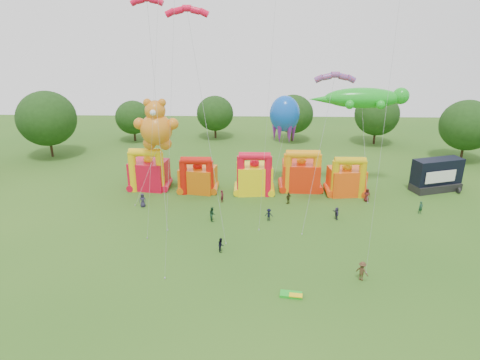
{
  "coord_description": "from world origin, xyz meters",
  "views": [
    {
      "loc": [
        -0.33,
        -31.61,
        23.47
      ],
      "look_at": [
        -1.81,
        18.0,
        5.03
      ],
      "focal_mm": 32.0,
      "sensor_mm": 36.0,
      "label": 1
    }
  ],
  "objects_px": {
    "spectator_0": "(143,200)",
    "spectator_4": "(288,198)",
    "bouncy_castle_2": "(254,177)",
    "bouncy_castle_0": "(149,173)",
    "octopus_kite": "(281,137)",
    "gecko_kite": "(363,113)",
    "stage_trailer": "(437,175)",
    "teddy_bear_kite": "(152,148)"
  },
  "relations": [
    {
      "from": "bouncy_castle_2",
      "to": "spectator_0",
      "type": "height_order",
      "value": "bouncy_castle_2"
    },
    {
      "from": "teddy_bear_kite",
      "to": "octopus_kite",
      "type": "distance_m",
      "value": 18.48
    },
    {
      "from": "gecko_kite",
      "to": "octopus_kite",
      "type": "bearing_deg",
      "value": 179.66
    },
    {
      "from": "bouncy_castle_2",
      "to": "spectator_0",
      "type": "xyz_separation_m",
      "value": [
        -14.99,
        -5.55,
        -1.51
      ]
    },
    {
      "from": "octopus_kite",
      "to": "stage_trailer",
      "type": "bearing_deg",
      "value": -1.72
    },
    {
      "from": "bouncy_castle_2",
      "to": "stage_trailer",
      "type": "bearing_deg",
      "value": 3.98
    },
    {
      "from": "stage_trailer",
      "to": "teddy_bear_kite",
      "type": "distance_m",
      "value": 41.33
    },
    {
      "from": "teddy_bear_kite",
      "to": "octopus_kite",
      "type": "height_order",
      "value": "teddy_bear_kite"
    },
    {
      "from": "spectator_0",
      "to": "stage_trailer",
      "type": "bearing_deg",
      "value": -0.04
    },
    {
      "from": "stage_trailer",
      "to": "spectator_4",
      "type": "distance_m",
      "value": 22.89
    },
    {
      "from": "stage_trailer",
      "to": "spectator_0",
      "type": "xyz_separation_m",
      "value": [
        -41.75,
        -7.41,
        -1.36
      ]
    },
    {
      "from": "bouncy_castle_2",
      "to": "teddy_bear_kite",
      "type": "xyz_separation_m",
      "value": [
        -14.13,
        -1.63,
        4.72
      ]
    },
    {
      "from": "bouncy_castle_2",
      "to": "spectator_4",
      "type": "relative_size",
      "value": 3.78
    },
    {
      "from": "gecko_kite",
      "to": "spectator_4",
      "type": "distance_m",
      "value": 16.26
    },
    {
      "from": "bouncy_castle_0",
      "to": "octopus_kite",
      "type": "xyz_separation_m",
      "value": [
        19.5,
        1.25,
        5.2
      ]
    },
    {
      "from": "stage_trailer",
      "to": "bouncy_castle_2",
      "type": "bearing_deg",
      "value": -176.02
    },
    {
      "from": "bouncy_castle_0",
      "to": "spectator_4",
      "type": "xyz_separation_m",
      "value": [
        20.31,
        -5.25,
        -1.62
      ]
    },
    {
      "from": "bouncy_castle_2",
      "to": "gecko_kite",
      "type": "distance_m",
      "value": 17.87
    },
    {
      "from": "teddy_bear_kite",
      "to": "spectator_4",
      "type": "bearing_deg",
      "value": -7.03
    },
    {
      "from": "bouncy_castle_2",
      "to": "octopus_kite",
      "type": "relative_size",
      "value": 0.48
    },
    {
      "from": "bouncy_castle_2",
      "to": "gecko_kite",
      "type": "bearing_deg",
      "value": 9.2
    },
    {
      "from": "bouncy_castle_2",
      "to": "teddy_bear_kite",
      "type": "height_order",
      "value": "teddy_bear_kite"
    },
    {
      "from": "bouncy_castle_0",
      "to": "bouncy_castle_2",
      "type": "height_order",
      "value": "bouncy_castle_0"
    },
    {
      "from": "octopus_kite",
      "to": "spectator_0",
      "type": "distance_m",
      "value": 21.59
    },
    {
      "from": "gecko_kite",
      "to": "spectator_0",
      "type": "xyz_separation_m",
      "value": [
        -30.31,
        -8.03,
        -10.38
      ]
    },
    {
      "from": "bouncy_castle_2",
      "to": "spectator_4",
      "type": "height_order",
      "value": "bouncy_castle_2"
    },
    {
      "from": "spectator_4",
      "to": "stage_trailer",
      "type": "bearing_deg",
      "value": 153.85
    },
    {
      "from": "spectator_4",
      "to": "octopus_kite",
      "type": "bearing_deg",
      "value": -123.77
    },
    {
      "from": "gecko_kite",
      "to": "bouncy_castle_2",
      "type": "bearing_deg",
      "value": -170.8
    },
    {
      "from": "teddy_bear_kite",
      "to": "bouncy_castle_0",
      "type": "bearing_deg",
      "value": 117.25
    },
    {
      "from": "bouncy_castle_2",
      "to": "spectator_0",
      "type": "relative_size",
      "value": 3.39
    },
    {
      "from": "stage_trailer",
      "to": "gecko_kite",
      "type": "height_order",
      "value": "gecko_kite"
    },
    {
      "from": "spectator_0",
      "to": "bouncy_castle_2",
      "type": "bearing_deg",
      "value": 10.21
    },
    {
      "from": "bouncy_castle_0",
      "to": "spectator_0",
      "type": "relative_size",
      "value": 3.42
    },
    {
      "from": "teddy_bear_kite",
      "to": "gecko_kite",
      "type": "distance_m",
      "value": 30.02
    },
    {
      "from": "gecko_kite",
      "to": "spectator_4",
      "type": "xyz_separation_m",
      "value": [
        -10.64,
        -6.43,
        -10.48
      ]
    },
    {
      "from": "bouncy_castle_2",
      "to": "spectator_4",
      "type": "bearing_deg",
      "value": -40.18
    },
    {
      "from": "spectator_0",
      "to": "bouncy_castle_0",
      "type": "bearing_deg",
      "value": 85.28
    },
    {
      "from": "gecko_kite",
      "to": "spectator_0",
      "type": "distance_m",
      "value": 33.03
    },
    {
      "from": "stage_trailer",
      "to": "gecko_kite",
      "type": "distance_m",
      "value": 14.59
    },
    {
      "from": "spectator_0",
      "to": "spectator_4",
      "type": "xyz_separation_m",
      "value": [
        19.66,
        1.6,
        -0.1
      ]
    },
    {
      "from": "spectator_0",
      "to": "spectator_4",
      "type": "distance_m",
      "value": 19.73
    }
  ]
}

